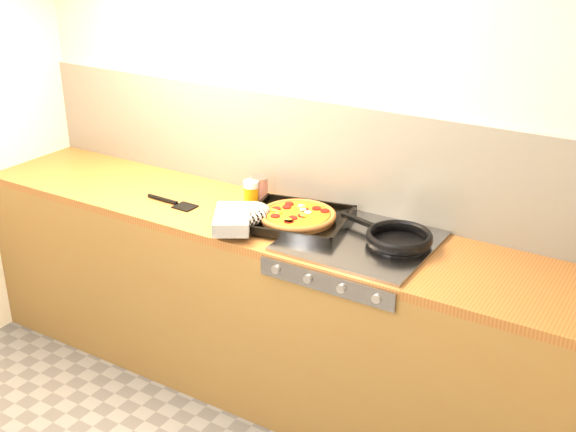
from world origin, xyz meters
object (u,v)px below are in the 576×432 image
Objects in this scene: frying_pan at (398,238)px; tomato_can at (259,189)px; pizza_on_tray at (280,217)px; juice_glass at (251,193)px.

tomato_can is at bearing 171.11° from frying_pan.
tomato_can is at bearing 140.89° from pizza_on_tray.
pizza_on_tray reaches higher than frying_pan.
tomato_can reaches higher than pizza_on_tray.
tomato_can reaches higher than juice_glass.
tomato_can reaches higher than frying_pan.
frying_pan is 0.78m from juice_glass.
juice_glass reaches higher than frying_pan.
tomato_can is (-0.25, 0.20, 0.01)m from pizza_on_tray.
pizza_on_tray is 4.86× the size of tomato_can.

